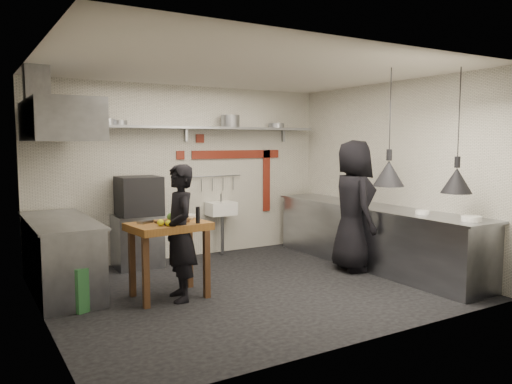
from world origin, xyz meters
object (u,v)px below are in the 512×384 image
combi_oven (139,196)px  chef_right (353,206)px  prep_table (169,260)px  green_bin (82,287)px  oven_stand (137,241)px  chef_left (180,233)px

combi_oven → chef_right: chef_right is taller
prep_table → green_bin: bearing=168.5°
combi_oven → chef_right: bearing=-32.5°
oven_stand → prep_table: 1.67m
prep_table → chef_left: bearing=-70.5°
chef_left → chef_right: bearing=97.9°
chef_left → chef_right: 2.74m
prep_table → chef_left: size_ratio=0.56×
chef_left → oven_stand: bearing=-174.0°
combi_oven → chef_right: 3.19m
combi_oven → chef_right: size_ratio=0.32×
prep_table → chef_left: (0.08, -0.16, 0.35)m
green_bin → chef_left: 1.25m
combi_oven → prep_table: size_ratio=0.66×
oven_stand → combi_oven: combi_oven is taller
green_bin → prep_table: size_ratio=0.54×
green_bin → chef_right: bearing=-3.5°
oven_stand → green_bin: bearing=-125.1°
oven_stand → chef_right: size_ratio=0.42×
oven_stand → prep_table: bearing=-93.6°
chef_left → chef_right: size_ratio=0.85×
combi_oven → green_bin: bearing=-126.8°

